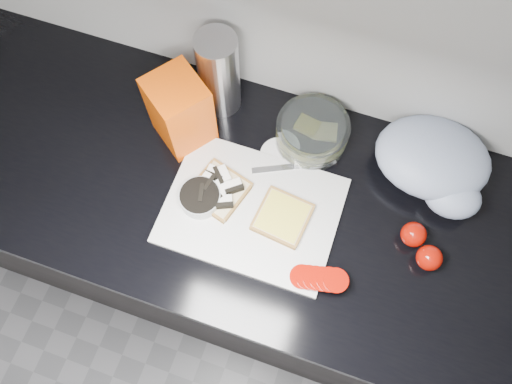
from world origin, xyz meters
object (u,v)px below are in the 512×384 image
at_px(cutting_board, 252,210).
at_px(glass_bowl, 312,133).
at_px(bread_bag, 180,111).
at_px(steel_canister, 219,74).

bearing_deg(cutting_board, glass_bowl, 71.51).
bearing_deg(bread_bag, cutting_board, 3.87).
bearing_deg(bread_bag, steel_canister, 101.24).
distance_m(cutting_board, steel_canister, 0.33).
xyz_separation_m(cutting_board, bread_bag, (-0.23, 0.15, 0.09)).
relative_size(glass_bowl, steel_canister, 0.75).
distance_m(cutting_board, glass_bowl, 0.24).
relative_size(cutting_board, glass_bowl, 2.26).
bearing_deg(steel_canister, bread_bag, -115.26).
bearing_deg(steel_canister, glass_bowl, -7.65).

